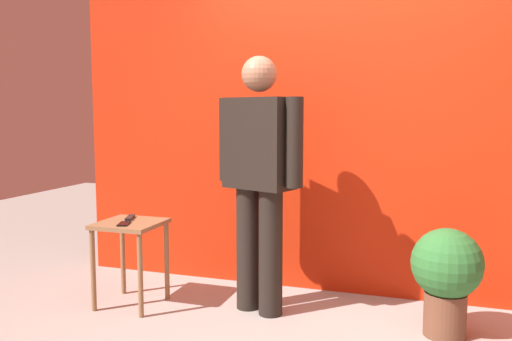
# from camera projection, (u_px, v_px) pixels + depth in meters

# --- Properties ---
(back_wall_red) EXTENTS (4.67, 0.12, 3.32)m
(back_wall_red) POSITION_uv_depth(u_px,v_px,m) (360.00, 78.00, 4.00)
(back_wall_red) COLOR red
(back_wall_red) RESTS_ON ground_plane
(standing_person) EXTENTS (0.70, 0.39, 1.78)m
(standing_person) POSITION_uv_depth(u_px,v_px,m) (259.00, 171.00, 3.66)
(standing_person) COLOR black
(standing_person) RESTS_ON ground_plane
(side_table) EXTENTS (0.44, 0.44, 0.62)m
(side_table) POSITION_uv_depth(u_px,v_px,m) (130.00, 238.00, 3.84)
(side_table) COLOR olive
(side_table) RESTS_ON ground_plane
(cell_phone) EXTENTS (0.11, 0.16, 0.01)m
(cell_phone) POSITION_uv_depth(u_px,v_px,m) (124.00, 224.00, 3.73)
(cell_phone) COLOR black
(cell_phone) RESTS_ON side_table
(tv_remote) EXTENTS (0.10, 0.17, 0.02)m
(tv_remote) POSITION_uv_depth(u_px,v_px,m) (130.00, 218.00, 3.92)
(tv_remote) COLOR black
(tv_remote) RESTS_ON side_table
(potted_plant) EXTENTS (0.44, 0.44, 0.69)m
(potted_plant) POSITION_uv_depth(u_px,v_px,m) (447.00, 273.00, 3.31)
(potted_plant) COLOR brown
(potted_plant) RESTS_ON ground_plane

